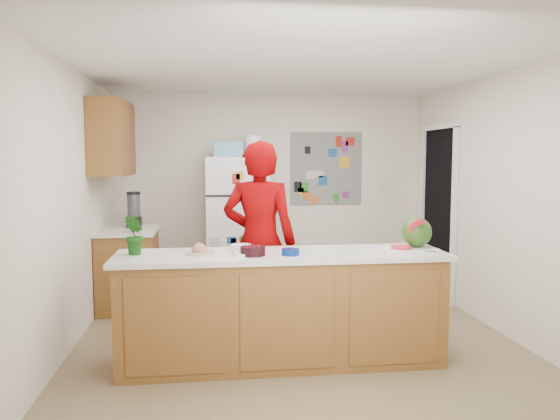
{
  "coord_description": "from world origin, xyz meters",
  "views": [
    {
      "loc": [
        -0.77,
        -4.83,
        1.68
      ],
      "look_at": [
        -0.13,
        0.2,
        1.2
      ],
      "focal_mm": 35.0,
      "sensor_mm": 36.0,
      "label": 1
    }
  ],
  "objects": [
    {
      "name": "floor",
      "position": [
        0.0,
        0.0,
        -0.01
      ],
      "size": [
        4.0,
        4.5,
        0.02
      ],
      "primitive_type": "cube",
      "color": "brown",
      "rests_on": "ground"
    },
    {
      "name": "wall_back",
      "position": [
        0.0,
        2.26,
        1.25
      ],
      "size": [
        4.0,
        0.02,
        2.5
      ],
      "primitive_type": "cube",
      "color": "beige",
      "rests_on": "ground"
    },
    {
      "name": "wall_left",
      "position": [
        -2.01,
        0.0,
        1.25
      ],
      "size": [
        0.02,
        4.5,
        2.5
      ],
      "primitive_type": "cube",
      "color": "beige",
      "rests_on": "ground"
    },
    {
      "name": "wall_right",
      "position": [
        2.01,
        0.0,
        1.25
      ],
      "size": [
        0.02,
        4.5,
        2.5
      ],
      "primitive_type": "cube",
      "color": "beige",
      "rests_on": "ground"
    },
    {
      "name": "ceiling",
      "position": [
        0.0,
        0.0,
        2.51
      ],
      "size": [
        4.0,
        4.5,
        0.02
      ],
      "primitive_type": "cube",
      "color": "white",
      "rests_on": "wall_back"
    },
    {
      "name": "doorway",
      "position": [
        1.99,
        1.45,
        1.02
      ],
      "size": [
        0.03,
        0.85,
        2.04
      ],
      "primitive_type": "cube",
      "color": "black",
      "rests_on": "ground"
    },
    {
      "name": "peninsula_base",
      "position": [
        -0.2,
        -0.5,
        0.44
      ],
      "size": [
        2.6,
        0.62,
        0.88
      ],
      "primitive_type": "cube",
      "color": "brown",
      "rests_on": "floor"
    },
    {
      "name": "peninsula_top",
      "position": [
        -0.2,
        -0.5,
        0.9
      ],
      "size": [
        2.68,
        0.7,
        0.04
      ],
      "primitive_type": "cube",
      "color": "silver",
      "rests_on": "peninsula_base"
    },
    {
      "name": "side_counter_base",
      "position": [
        -1.69,
        1.35,
        0.43
      ],
      "size": [
        0.6,
        0.8,
        0.86
      ],
      "primitive_type": "cube",
      "color": "brown",
      "rests_on": "floor"
    },
    {
      "name": "side_counter_top",
      "position": [
        -1.69,
        1.35,
        0.88
      ],
      "size": [
        0.64,
        0.84,
        0.04
      ],
      "primitive_type": "cube",
      "color": "silver",
      "rests_on": "side_counter_base"
    },
    {
      "name": "upper_cabinets",
      "position": [
        -1.82,
        1.3,
        1.9
      ],
      "size": [
        0.35,
        1.0,
        0.8
      ],
      "primitive_type": "cube",
      "color": "brown",
      "rests_on": "wall_left"
    },
    {
      "name": "refrigerator",
      "position": [
        -0.45,
        1.88,
        0.85
      ],
      "size": [
        0.75,
        0.7,
        1.7
      ],
      "primitive_type": "cube",
      "color": "silver",
      "rests_on": "floor"
    },
    {
      "name": "fridge_top_bin",
      "position": [
        -0.55,
        1.88,
        1.79
      ],
      "size": [
        0.35,
        0.28,
        0.18
      ],
      "primitive_type": "cube",
      "color": "#5999B2",
      "rests_on": "refrigerator"
    },
    {
      "name": "photo_collage",
      "position": [
        0.75,
        2.24,
        1.55
      ],
      "size": [
        0.95,
        0.01,
        0.95
      ],
      "primitive_type": "cube",
      "color": "slate",
      "rests_on": "wall_back"
    },
    {
      "name": "person",
      "position": [
        -0.33,
        0.05,
        0.92
      ],
      "size": [
        0.76,
        0.6,
        1.84
      ],
      "primitive_type": "imported",
      "rotation": [
        0.0,
        0.0,
        2.88
      ],
      "color": "#6A0001",
      "rests_on": "floor"
    },
    {
      "name": "blender_appliance",
      "position": [
        -1.64,
        1.52,
        1.09
      ],
      "size": [
        0.14,
        0.14,
        0.38
      ],
      "primitive_type": "cylinder",
      "color": "black",
      "rests_on": "side_counter_top"
    },
    {
      "name": "cutting_board",
      "position": [
        0.91,
        -0.45,
        0.93
      ],
      "size": [
        0.43,
        0.35,
        0.01
      ],
      "primitive_type": "cube",
      "rotation": [
        0.0,
        0.0,
        0.15
      ],
      "color": "white",
      "rests_on": "peninsula_top"
    },
    {
      "name": "watermelon",
      "position": [
        0.97,
        -0.43,
        1.06
      ],
      "size": [
        0.25,
        0.25,
        0.25
      ],
      "primitive_type": "sphere",
      "color": "#1A6214",
      "rests_on": "cutting_board"
    },
    {
      "name": "watermelon_slice",
      "position": [
        0.81,
        -0.5,
        0.94
      ],
      "size": [
        0.17,
        0.17,
        0.02
      ],
      "primitive_type": "cylinder",
      "color": "#B92047",
      "rests_on": "cutting_board"
    },
    {
      "name": "cherry_bowl",
      "position": [
        -0.44,
        -0.59,
        0.96
      ],
      "size": [
        0.21,
        0.21,
        0.07
      ],
      "primitive_type": "cylinder",
      "rotation": [
        0.0,
        0.0,
        -0.07
      ],
      "color": "black",
      "rests_on": "peninsula_top"
    },
    {
      "name": "white_bowl",
      "position": [
        -0.53,
        -0.41,
        0.95
      ],
      "size": [
        0.21,
        0.21,
        0.06
      ],
      "primitive_type": "cylinder",
      "rotation": [
        0.0,
        0.0,
        0.25
      ],
      "color": "silver",
      "rests_on": "peninsula_top"
    },
    {
      "name": "cobalt_bowl",
      "position": [
        -0.15,
        -0.61,
        0.95
      ],
      "size": [
        0.17,
        0.17,
        0.05
      ],
      "primitive_type": "cylinder",
      "rotation": [
        0.0,
        0.0,
        0.17
      ],
      "color": "navy",
      "rests_on": "peninsula_top"
    },
    {
      "name": "plate",
      "position": [
        -0.86,
        -0.47,
        0.93
      ],
      "size": [
        0.24,
        0.24,
        0.02
      ],
      "primitive_type": "cylinder",
      "rotation": [
        0.0,
        0.0,
        -0.08
      ],
      "color": "#B7A58F",
      "rests_on": "peninsula_top"
    },
    {
      "name": "paper_towel",
      "position": [
        -0.49,
        -0.58,
        0.93
      ],
      "size": [
        0.2,
        0.18,
        0.02
      ],
      "primitive_type": "cube",
      "rotation": [
        0.0,
        0.0,
        0.05
      ],
      "color": "white",
      "rests_on": "peninsula_top"
    },
    {
      "name": "keys",
      "position": [
        1.0,
        -0.65,
        0.93
      ],
      "size": [
        0.09,
        0.07,
        0.01
      ],
      "primitive_type": "cube",
      "rotation": [
        0.0,
        0.0,
        -0.37
      ],
      "color": "slate",
      "rests_on": "peninsula_top"
    },
    {
      "name": "potted_plant",
      "position": [
        -1.37,
        -0.45,
        1.08
      ],
      "size": [
        0.2,
        0.22,
        0.32
      ],
      "primitive_type": "imported",
      "rotation": [
        0.0,
        0.0,
        5.17
      ],
      "color": "#164012",
      "rests_on": "peninsula_top"
    }
  ]
}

